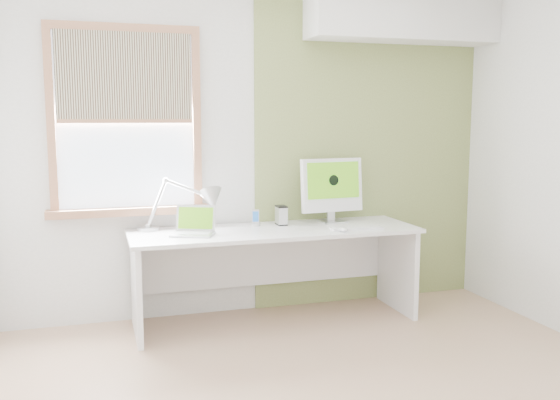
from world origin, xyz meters
name	(u,v)px	position (x,y,z in m)	size (l,w,h in m)	color
room	(338,170)	(0.00, 0.00, 1.30)	(4.04, 3.54, 2.64)	tan
accent_wall	(368,150)	(1.00, 1.74, 1.30)	(2.00, 0.02, 2.60)	olive
soffit	(402,15)	(1.20, 1.57, 2.40)	(1.60, 0.40, 0.42)	white
window	(126,122)	(-1.00, 1.71, 1.54)	(1.20, 0.14, 1.42)	#8F5C3F
desk	(273,252)	(0.06, 1.44, 0.53)	(2.20, 0.70, 0.73)	white
desk_lamp	(200,203)	(-0.49, 1.51, 0.94)	(0.68, 0.37, 0.40)	#BCBEC1
laptop	(194,227)	(-0.56, 1.36, 0.78)	(0.36, 0.33, 0.21)	#BCBEC1
phone_dock	(256,221)	(-0.04, 1.56, 0.77)	(0.08, 0.08, 0.13)	#BCBEC1
external_drive	(281,215)	(0.16, 1.54, 0.81)	(0.07, 0.12, 0.15)	#BCBEC1
imac	(332,187)	(0.60, 1.56, 1.02)	(0.54, 0.19, 0.52)	#BCBEC1
keyboard	(357,228)	(0.66, 1.19, 0.74)	(0.41, 0.14, 0.02)	white
mouse	(344,230)	(0.53, 1.13, 0.75)	(0.06, 0.10, 0.03)	white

